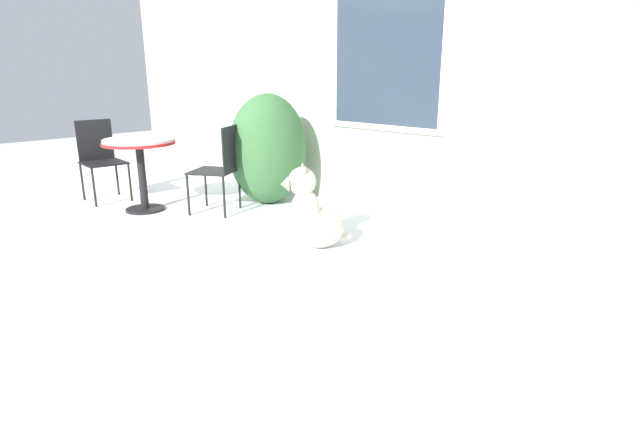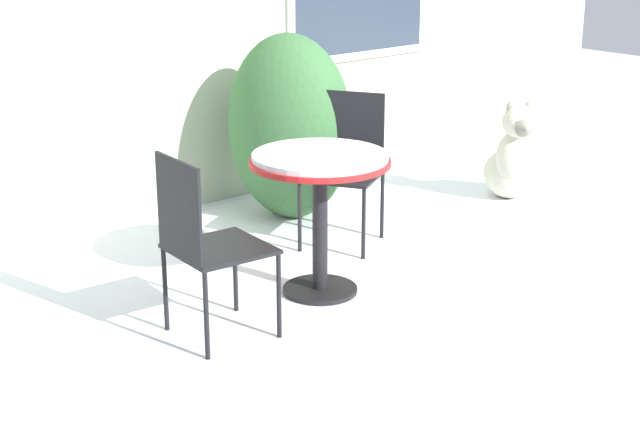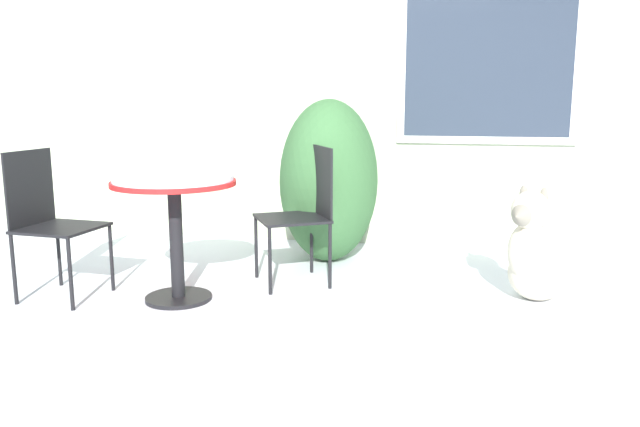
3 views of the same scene
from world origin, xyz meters
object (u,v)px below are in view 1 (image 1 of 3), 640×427
Objects in this scene: patio_chair_near_table at (220,165)px; patio_chair_far_side at (101,157)px; dog at (313,216)px; patio_table at (140,153)px.

patio_chair_far_side is (-1.49, -0.64, 0.00)m from patio_chair_near_table.
patio_chair_far_side reaches higher than dog.
dog is at bearing -75.74° from patio_chair_far_side.
patio_chair_far_side is at bearing -97.04° from patio_chair_near_table.
patio_chair_near_table is 1.53m from dog.
patio_table is 2.26m from dog.
dog is (2.19, 0.44, -0.36)m from patio_table.
patio_table is 0.83m from patio_chair_far_side.
patio_chair_near_table is 1.63m from patio_chair_far_side.
patio_chair_near_table is 1.00× the size of patio_chair_far_side.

